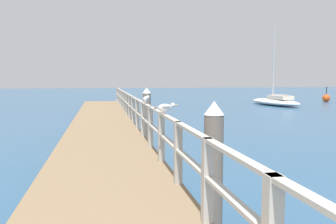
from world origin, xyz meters
The scene contains 8 objects.
pier_deck centered at (0.00, 13.39, 0.24)m, with size 2.42×26.77×0.49m, color #846B4C.
pier_railing centered at (1.13, 13.39, 1.12)m, with size 0.12×25.29×1.02m.
dock_piling_near centered at (1.51, 4.87, 0.95)m, with size 0.29×0.29×1.87m.
dock_piling_far centered at (1.51, 12.25, 0.95)m, with size 0.29×0.29×1.87m.
seagull_foreground centered at (1.14, 6.71, 1.64)m, with size 0.47×0.23×0.21m.
seagull_background centered at (1.13, 9.56, 1.64)m, with size 0.26×0.45×0.21m.
boat_2 centered at (13.94, 26.40, 0.34)m, with size 2.62×6.06×6.47m.
channel_buoy centered at (20.73, 29.43, 0.36)m, with size 0.70×0.70×1.40m.
Camera 1 is at (-0.09, 0.11, 2.19)m, focal length 37.40 mm.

